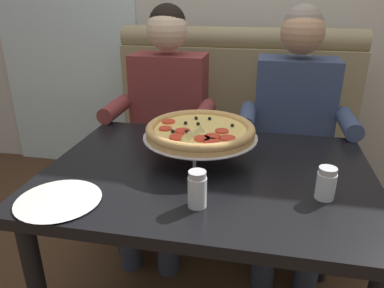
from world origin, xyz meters
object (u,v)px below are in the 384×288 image
diner_left (165,116)px  plate_near_left (58,198)px  dining_table (208,192)px  shaker_pepper_flakes (197,192)px  shaker_oregano (326,185)px  pizza (200,131)px  diner_right (294,124)px  booth_bench (230,154)px

diner_left → plate_near_left: diner_left is taller
diner_left → plate_near_left: bearing=-94.7°
dining_table → plate_near_left: bearing=-143.4°
shaker_pepper_flakes → shaker_oregano: shaker_pepper_flakes is taller
dining_table → pizza: (-0.05, 0.09, 0.20)m
diner_right → pizza: 0.67m
shaker_pepper_flakes → shaker_oregano: bearing=18.1°
diner_right → booth_bench: bearing=141.6°
diner_right → shaker_oregano: diner_right is taller
pizza → plate_near_left: size_ratio=1.66×
diner_left → plate_near_left: (-0.08, -0.93, 0.03)m
pizza → diner_right: bearing=54.6°
diner_right → shaker_pepper_flakes: diner_right is taller
pizza → shaker_pepper_flakes: bearing=-81.1°
booth_bench → shaker_pepper_flakes: size_ratio=13.05×
pizza → dining_table: bearing=-62.6°
diner_left → pizza: (0.29, -0.54, 0.13)m
booth_bench → diner_right: 0.53m
dining_table → shaker_pepper_flakes: size_ratio=10.19×
booth_bench → diner_left: bearing=-141.6°
diner_right → pizza: diner_right is taller
dining_table → shaker_oregano: size_ratio=11.25×
diner_left → plate_near_left: 0.94m
dining_table → plate_near_left: (-0.41, -0.31, 0.10)m
dining_table → shaker_oregano: 0.43m
booth_bench → shaker_pepper_flakes: booth_bench is taller
diner_left → diner_right: bearing=0.0°
booth_bench → dining_table: size_ratio=1.28×
shaker_pepper_flakes → plate_near_left: size_ratio=0.44×
plate_near_left → dining_table: bearing=36.6°
diner_left → pizza: size_ratio=2.97×
booth_bench → plate_near_left: 1.31m
diner_left → shaker_oregano: bearing=-46.2°
dining_table → pizza: pizza is taller
shaker_oregano → booth_bench: bearing=110.7°
booth_bench → plate_near_left: (-0.41, -1.20, 0.34)m
booth_bench → pizza: 0.92m
pizza → plate_near_left: bearing=-132.7°
dining_table → plate_near_left: size_ratio=4.50×
diner_left → shaker_pepper_flakes: size_ratio=11.16×
dining_table → shaker_pepper_flakes: 0.28m
booth_bench → shaker_pepper_flakes: bearing=-89.7°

